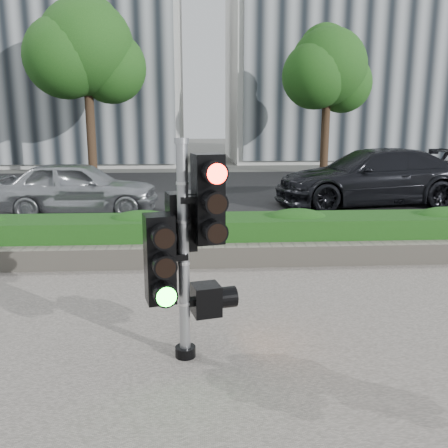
% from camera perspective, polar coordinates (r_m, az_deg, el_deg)
% --- Properties ---
extents(ground, '(120.00, 120.00, 0.00)m').
position_cam_1_polar(ground, '(5.99, -0.57, -10.73)').
color(ground, '#51514C').
rests_on(ground, ground).
extents(sidewalk, '(16.00, 11.00, 0.03)m').
position_cam_1_polar(sidewalk, '(3.81, 1.58, -25.36)').
color(sidewalk, '#9E9389').
rests_on(sidewalk, ground).
extents(road, '(60.00, 13.00, 0.02)m').
position_cam_1_polar(road, '(15.68, -2.47, 3.72)').
color(road, black).
rests_on(road, ground).
extents(curb, '(60.00, 0.25, 0.12)m').
position_cam_1_polar(curb, '(8.95, -1.62, -2.48)').
color(curb, gray).
rests_on(curb, ground).
extents(stone_wall, '(12.00, 0.32, 0.34)m').
position_cam_1_polar(stone_wall, '(7.71, -1.31, -3.84)').
color(stone_wall, gray).
rests_on(stone_wall, sidewalk).
extents(hedge, '(12.00, 1.00, 0.68)m').
position_cam_1_polar(hedge, '(8.29, -1.49, -1.47)').
color(hedge, '#307B25').
rests_on(hedge, sidewalk).
extents(building_left, '(16.00, 9.00, 15.00)m').
position_cam_1_polar(building_left, '(30.25, -21.78, 21.27)').
color(building_left, '#B7B7B2').
rests_on(building_left, ground).
extents(building_right, '(18.00, 10.00, 12.00)m').
position_cam_1_polar(building_right, '(32.73, 17.56, 18.15)').
color(building_right, '#B7B7B2').
rests_on(building_right, ground).
extents(tree_left, '(4.61, 4.03, 7.34)m').
position_cam_1_polar(tree_left, '(20.68, -16.26, 19.33)').
color(tree_left, black).
rests_on(tree_left, ground).
extents(tree_right, '(4.10, 3.58, 6.53)m').
position_cam_1_polar(tree_right, '(21.93, 12.31, 17.61)').
color(tree_right, black).
rests_on(tree_right, ground).
extents(traffic_signal, '(0.78, 0.65, 2.16)m').
position_cam_1_polar(traffic_signal, '(4.56, -4.63, -1.93)').
color(traffic_signal, black).
rests_on(traffic_signal, sidewalk).
extents(car_silver, '(3.99, 1.62, 1.36)m').
position_cam_1_polar(car_silver, '(12.57, -17.15, 4.23)').
color(car_silver, '#ACAEB3').
rests_on(car_silver, road).
extents(car_dark, '(5.63, 2.82, 1.57)m').
position_cam_1_polar(car_dark, '(14.02, 17.22, 5.44)').
color(car_dark, black).
rests_on(car_dark, road).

